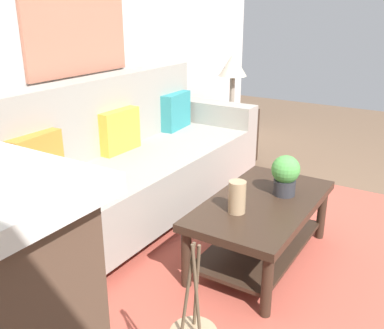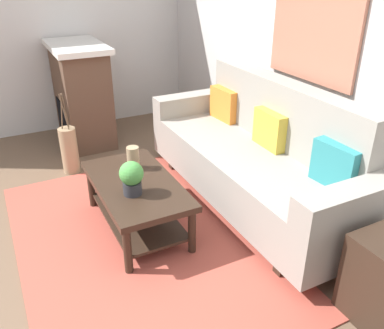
{
  "view_description": "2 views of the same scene",
  "coord_description": "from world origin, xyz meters",
  "px_view_note": "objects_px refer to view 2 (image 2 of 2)",
  "views": [
    {
      "loc": [
        -2.5,
        -0.36,
        1.58
      ],
      "look_at": [
        -0.22,
        1.06,
        0.58
      ],
      "focal_mm": 40.63,
      "sensor_mm": 36.0,
      "label": 1
    },
    {
      "loc": [
        2.5,
        -0.3,
        1.99
      ],
      "look_at": [
        -0.04,
        0.99,
        0.55
      ],
      "focal_mm": 38.08,
      "sensor_mm": 36.0,
      "label": 2
    }
  ],
  "objects_px": {
    "framed_painting": "(313,32)",
    "throw_pillow_orange": "(225,104)",
    "fireplace": "(82,94)",
    "throw_pillow_mustard": "(270,129)",
    "potted_plant_tabletop": "(132,177)",
    "tabletop_vase": "(133,158)",
    "couch": "(256,158)",
    "throw_pillow_teal": "(336,165)",
    "coffee_table": "(136,194)",
    "floor_vase": "(69,150)"
  },
  "relations": [
    {
      "from": "throw_pillow_teal",
      "to": "fireplace",
      "type": "distance_m",
      "value": 3.08
    },
    {
      "from": "tabletop_vase",
      "to": "throw_pillow_orange",
      "type": "bearing_deg",
      "value": 111.86
    },
    {
      "from": "throw_pillow_mustard",
      "to": "throw_pillow_teal",
      "type": "relative_size",
      "value": 1.0
    },
    {
      "from": "throw_pillow_orange",
      "to": "floor_vase",
      "type": "bearing_deg",
      "value": -110.85
    },
    {
      "from": "framed_painting",
      "to": "coffee_table",
      "type": "bearing_deg",
      "value": -92.86
    },
    {
      "from": "couch",
      "to": "floor_vase",
      "type": "xyz_separation_m",
      "value": [
        -1.34,
        -1.37,
        -0.19
      ]
    },
    {
      "from": "potted_plant_tabletop",
      "to": "fireplace",
      "type": "height_order",
      "value": "fireplace"
    },
    {
      "from": "couch",
      "to": "throw_pillow_teal",
      "type": "height_order",
      "value": "couch"
    },
    {
      "from": "tabletop_vase",
      "to": "floor_vase",
      "type": "height_order",
      "value": "tabletop_vase"
    },
    {
      "from": "tabletop_vase",
      "to": "couch",
      "type": "bearing_deg",
      "value": 73.49
    },
    {
      "from": "throw_pillow_teal",
      "to": "potted_plant_tabletop",
      "type": "distance_m",
      "value": 1.47
    },
    {
      "from": "tabletop_vase",
      "to": "fireplace",
      "type": "relative_size",
      "value": 0.17
    },
    {
      "from": "coffee_table",
      "to": "tabletop_vase",
      "type": "xyz_separation_m",
      "value": [
        -0.23,
        0.07,
        0.21
      ]
    },
    {
      "from": "fireplace",
      "to": "throw_pillow_mustard",
      "type": "bearing_deg",
      "value": 28.72
    },
    {
      "from": "fireplace",
      "to": "framed_painting",
      "type": "relative_size",
      "value": 1.17
    },
    {
      "from": "throw_pillow_teal",
      "to": "framed_painting",
      "type": "bearing_deg",
      "value": 156.03
    },
    {
      "from": "couch",
      "to": "fireplace",
      "type": "xyz_separation_m",
      "value": [
        -2.09,
        -1.02,
        0.15
      ]
    },
    {
      "from": "potted_plant_tabletop",
      "to": "fireplace",
      "type": "distance_m",
      "value": 2.18
    },
    {
      "from": "framed_painting",
      "to": "throw_pillow_orange",
      "type": "bearing_deg",
      "value": -156.03
    },
    {
      "from": "couch",
      "to": "framed_painting",
      "type": "height_order",
      "value": "framed_painting"
    },
    {
      "from": "throw_pillow_mustard",
      "to": "coffee_table",
      "type": "xyz_separation_m",
      "value": [
        -0.08,
        -1.22,
        -0.37
      ]
    },
    {
      "from": "floor_vase",
      "to": "framed_painting",
      "type": "distance_m",
      "value": 2.58
    },
    {
      "from": "tabletop_vase",
      "to": "fireplace",
      "type": "bearing_deg",
      "value": 179.79
    },
    {
      "from": "couch",
      "to": "throw_pillow_teal",
      "type": "relative_size",
      "value": 6.72
    },
    {
      "from": "throw_pillow_mustard",
      "to": "coffee_table",
      "type": "relative_size",
      "value": 0.33
    },
    {
      "from": "couch",
      "to": "throw_pillow_orange",
      "type": "relative_size",
      "value": 6.72
    },
    {
      "from": "throw_pillow_mustard",
      "to": "tabletop_vase",
      "type": "xyz_separation_m",
      "value": [
        -0.3,
        -1.15,
        -0.15
      ]
    },
    {
      "from": "coffee_table",
      "to": "tabletop_vase",
      "type": "height_order",
      "value": "tabletop_vase"
    },
    {
      "from": "tabletop_vase",
      "to": "framed_painting",
      "type": "relative_size",
      "value": 0.2
    },
    {
      "from": "fireplace",
      "to": "throw_pillow_teal",
      "type": "bearing_deg",
      "value": 21.85
    },
    {
      "from": "tabletop_vase",
      "to": "potted_plant_tabletop",
      "type": "distance_m",
      "value": 0.42
    },
    {
      "from": "potted_plant_tabletop",
      "to": "fireplace",
      "type": "bearing_deg",
      "value": 176.01
    },
    {
      "from": "fireplace",
      "to": "framed_painting",
      "type": "bearing_deg",
      "value": 35.41
    },
    {
      "from": "throw_pillow_teal",
      "to": "couch",
      "type": "bearing_deg",
      "value": -170.79
    },
    {
      "from": "couch",
      "to": "coffee_table",
      "type": "height_order",
      "value": "couch"
    },
    {
      "from": "couch",
      "to": "fireplace",
      "type": "relative_size",
      "value": 2.08
    },
    {
      "from": "throw_pillow_orange",
      "to": "coffee_table",
      "type": "xyz_separation_m",
      "value": [
        0.69,
        -1.22,
        -0.37
      ]
    },
    {
      "from": "throw_pillow_mustard",
      "to": "tabletop_vase",
      "type": "relative_size",
      "value": 1.86
    },
    {
      "from": "potted_plant_tabletop",
      "to": "fireplace",
      "type": "xyz_separation_m",
      "value": [
        -2.17,
        0.15,
        0.02
      ]
    },
    {
      "from": "couch",
      "to": "tabletop_vase",
      "type": "relative_size",
      "value": 12.51
    },
    {
      "from": "throw_pillow_orange",
      "to": "fireplace",
      "type": "xyz_separation_m",
      "value": [
        -1.32,
        -1.15,
        -0.09
      ]
    },
    {
      "from": "framed_painting",
      "to": "throw_pillow_mustard",
      "type": "bearing_deg",
      "value": -90.0
    },
    {
      "from": "throw_pillow_orange",
      "to": "coffee_table",
      "type": "height_order",
      "value": "throw_pillow_orange"
    },
    {
      "from": "throw_pillow_orange",
      "to": "throw_pillow_mustard",
      "type": "relative_size",
      "value": 1.0
    },
    {
      "from": "floor_vase",
      "to": "tabletop_vase",
      "type": "bearing_deg",
      "value": 18.31
    },
    {
      "from": "floor_vase",
      "to": "potted_plant_tabletop",
      "type": "bearing_deg",
      "value": 7.87
    },
    {
      "from": "tabletop_vase",
      "to": "fireplace",
      "type": "distance_m",
      "value": 1.79
    },
    {
      "from": "throw_pillow_orange",
      "to": "potted_plant_tabletop",
      "type": "relative_size",
      "value": 1.37
    },
    {
      "from": "couch",
      "to": "potted_plant_tabletop",
      "type": "height_order",
      "value": "couch"
    },
    {
      "from": "tabletop_vase",
      "to": "framed_painting",
      "type": "xyz_separation_m",
      "value": [
        0.3,
        1.49,
        0.94
      ]
    }
  ]
}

